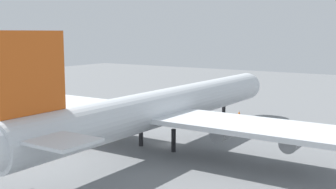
{
  "coord_description": "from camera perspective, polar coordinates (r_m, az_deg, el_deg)",
  "views": [
    {
      "loc": [
        -56.9,
        -37.97,
        18.07
      ],
      "look_at": [
        0.0,
        0.0,
        8.22
      ],
      "focal_mm": 46.28,
      "sensor_mm": 36.0,
      "label": 1
    }
  ],
  "objects": [
    {
      "name": "ground_plane",
      "position": [
        70.75,
        0.0,
        -6.6
      ],
      "size": [
        271.91,
        271.91,
        0.0
      ],
      "primitive_type": "plane",
      "color": "slate"
    },
    {
      "name": "cargo_airplane",
      "position": [
        68.96,
        -0.26,
        -1.65
      ],
      "size": [
        67.98,
        57.16,
        18.27
      ],
      "color": "silver",
      "rests_on": "ground_plane"
    },
    {
      "name": "safety_cone_nose",
      "position": [
        97.55,
        9.35,
        -2.37
      ],
      "size": [
        0.53,
        0.53,
        0.75
      ],
      "primitive_type": "cone",
      "color": "orange",
      "rests_on": "ground_plane"
    }
  ]
}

